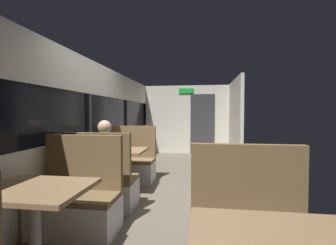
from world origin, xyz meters
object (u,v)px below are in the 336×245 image
(bench_near_window_facing_entry, at_px, (77,204))
(bench_front_aisle_facing_entry, at_px, (250,244))
(bench_mid_window_facing_entry, at_px, (131,165))
(coffee_cup_primary, at_px, (125,148))
(dining_table_mid_window, at_px, (119,155))
(dining_table_near_window, at_px, (34,199))
(seated_passenger, at_px, (104,170))
(bench_mid_window_facing_end, at_px, (102,185))

(bench_near_window_facing_entry, bearing_deg, bench_front_aisle_facing_entry, -18.53)
(bench_near_window_facing_entry, height_order, bench_mid_window_facing_entry, same)
(bench_near_window_facing_entry, bearing_deg, coffee_cup_primary, 83.03)
(dining_table_mid_window, bearing_deg, dining_table_near_window, -90.00)
(bench_mid_window_facing_entry, height_order, coffee_cup_primary, bench_mid_window_facing_entry)
(dining_table_mid_window, height_order, bench_mid_window_facing_entry, bench_mid_window_facing_entry)
(dining_table_mid_window, distance_m, seated_passenger, 0.64)
(bench_mid_window_facing_entry, xyz_separation_m, seated_passenger, (0.00, -1.33, 0.21))
(dining_table_mid_window, bearing_deg, bench_mid_window_facing_end, -90.00)
(dining_table_near_window, distance_m, seated_passenger, 1.46)
(bench_mid_window_facing_end, bearing_deg, bench_near_window_facing_entry, -90.00)
(dining_table_near_window, bearing_deg, bench_near_window_facing_entry, 90.00)
(dining_table_mid_window, distance_m, coffee_cup_primary, 0.25)
(bench_front_aisle_facing_entry, relative_size, coffee_cup_primary, 12.22)
(bench_near_window_facing_entry, distance_m, coffee_cup_primary, 1.35)
(dining_table_near_window, height_order, dining_table_mid_window, same)
(seated_passenger, bearing_deg, bench_mid_window_facing_entry, 90.00)
(dining_table_mid_window, xyz_separation_m, bench_mid_window_facing_entry, (0.00, 0.70, -0.31))
(bench_front_aisle_facing_entry, bearing_deg, bench_near_window_facing_entry, 161.47)
(bench_front_aisle_facing_entry, bearing_deg, coffee_cup_primary, 131.32)
(dining_table_mid_window, bearing_deg, bench_mid_window_facing_entry, 90.00)
(bench_near_window_facing_entry, bearing_deg, bench_mid_window_facing_entry, 90.00)
(bench_near_window_facing_entry, height_order, seated_passenger, seated_passenger)
(bench_mid_window_facing_end, relative_size, bench_front_aisle_facing_entry, 1.00)
(seated_passenger, bearing_deg, bench_near_window_facing_entry, -90.00)
(coffee_cup_primary, bearing_deg, bench_front_aisle_facing_entry, -48.68)
(dining_table_near_window, relative_size, bench_near_window_facing_entry, 0.82)
(bench_front_aisle_facing_entry, bearing_deg, seated_passenger, 142.76)
(dining_table_mid_window, relative_size, bench_mid_window_facing_end, 0.82)
(bench_mid_window_facing_end, height_order, bench_front_aisle_facing_entry, same)
(bench_near_window_facing_entry, bearing_deg, seated_passenger, 90.00)
(bench_mid_window_facing_entry, height_order, seated_passenger, seated_passenger)
(bench_front_aisle_facing_entry, relative_size, seated_passenger, 0.87)
(dining_table_near_window, height_order, seated_passenger, seated_passenger)
(bench_mid_window_facing_end, xyz_separation_m, coffee_cup_primary, (0.15, 0.57, 0.46))
(dining_table_mid_window, bearing_deg, coffee_cup_primary, -39.54)
(bench_front_aisle_facing_entry, bearing_deg, bench_mid_window_facing_entry, 123.67)
(bench_mid_window_facing_end, bearing_deg, dining_table_mid_window, 90.00)
(bench_mid_window_facing_entry, relative_size, seated_passenger, 0.87)
(bench_near_window_facing_entry, height_order, bench_mid_window_facing_end, same)
(bench_mid_window_facing_entry, distance_m, coffee_cup_primary, 0.96)
(bench_front_aisle_facing_entry, bearing_deg, dining_table_mid_window, 132.00)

